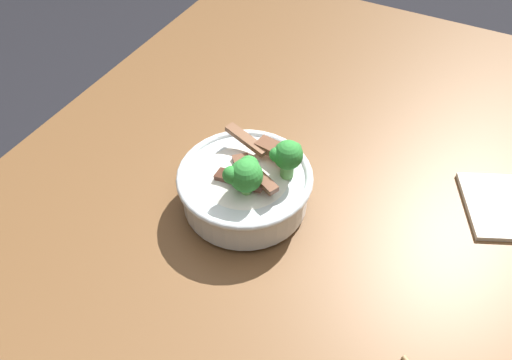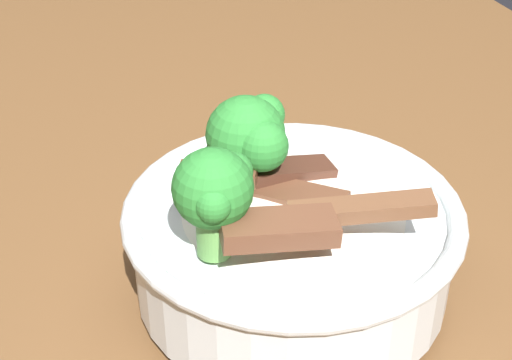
% 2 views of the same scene
% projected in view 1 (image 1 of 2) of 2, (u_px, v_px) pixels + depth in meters
% --- Properties ---
extents(dining_table, '(1.57, 1.05, 0.76)m').
position_uv_depth(dining_table, '(286.00, 293.00, 0.76)').
color(dining_table, brown).
rests_on(dining_table, ground).
extents(rice_bowl, '(0.20, 0.20, 0.13)m').
position_uv_depth(rice_bowl, '(246.00, 184.00, 0.74)').
color(rice_bowl, silver).
rests_on(rice_bowl, dining_table).
extents(folded_napkin, '(0.18, 0.18, 0.01)m').
position_uv_depth(folded_napkin, '(511.00, 206.00, 0.76)').
color(folded_napkin, silver).
rests_on(folded_napkin, dining_table).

